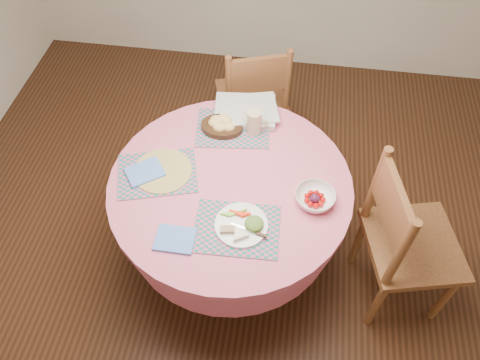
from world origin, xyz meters
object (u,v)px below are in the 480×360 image
Objects in this scene: wicker_trivet at (163,171)px; dining_table at (231,205)px; dinner_plate at (243,225)px; fruit_bowl at (315,198)px; bread_bowl at (222,124)px; chair_right at (404,241)px; latte_mug at (254,122)px; chair_back at (253,99)px.

dining_table is at bearing -3.10° from wicker_trivet.
fruit_bowl is at bearing 31.58° from dinner_plate.
dining_table is 0.48m from fruit_bowl.
dinner_plate reaches higher than dining_table.
bread_bowl reaches higher than dinner_plate.
dinner_plate reaches higher than wicker_trivet.
chair_right reaches higher than wicker_trivet.
dining_table is 5.39× the size of bread_bowl.
dining_table is 4.13× the size of wicker_trivet.
chair_right is at bearing -23.85° from bread_bowl.
latte_mug reaches higher than wicker_trivet.
wicker_trivet is 0.42m from bread_bowl.
chair_back is 1.00m from wicker_trivet.
latte_mug is (0.18, 0.01, 0.04)m from bread_bowl.
latte_mug reaches higher than dining_table.
dinner_plate is at bearing 88.28° from chair_right.
fruit_bowl is (-0.48, 0.03, 0.24)m from chair_right.
chair_back is at bearing 28.49° from chair_right.
chair_right is (0.91, -0.09, -0.01)m from dining_table.
latte_mug is (0.07, 0.37, 0.27)m from dining_table.
fruit_bowl is (0.32, 0.20, 0.01)m from dinner_plate.
dinner_plate is 0.65m from bread_bowl.
dinner_plate is at bearing -31.32° from wicker_trivet.
latte_mug is at bearing 78.53° from dining_table.
dining_table is 0.91m from chair_right.
bread_bowl is (-0.11, 0.36, 0.23)m from dining_table.
fruit_bowl is at bearing -7.71° from dining_table.
latte_mug reaches higher than bread_bowl.
chair_back is 4.17× the size of bread_bowl.
wicker_trivet is (-0.35, 0.02, 0.20)m from dining_table.
latte_mug is at bearing 1.62° from bread_bowl.
chair_back reaches higher than dinner_plate.
dining_table is 4.93× the size of dinner_plate.
chair_right is 1.35m from chair_back.
bread_bowl is (0.25, 0.34, 0.03)m from wicker_trivet.
fruit_bowl is (0.78, -0.08, 0.02)m from wicker_trivet.
chair_right is 4.24× the size of fruit_bowl.
dinner_plate is at bearing -148.42° from fruit_bowl.
chair_right is at bearing -28.51° from latte_mug.
dinner_plate is at bearing -87.63° from latte_mug.
bread_bowl is 0.18m from latte_mug.
chair_right is 3.47× the size of wicker_trivet.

